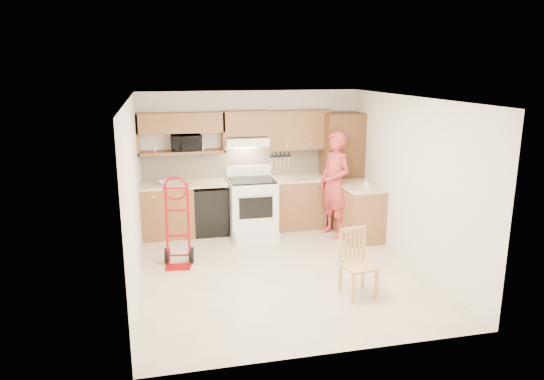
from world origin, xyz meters
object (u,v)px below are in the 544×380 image
object	(u,v)px
microwave	(186,143)
range	(253,203)
dining_chair	(359,264)
person	(335,184)
hand_truck	(177,226)

from	to	relation	value
microwave	range	bearing A→B (deg)	-26.17
microwave	dining_chair	bearing A→B (deg)	-61.58
person	range	bearing A→B (deg)	-121.19
microwave	hand_truck	xyz separation A→B (m)	(-0.27, -1.56, -1.01)
range	person	bearing A→B (deg)	-11.71
microwave	dining_chair	world-z (taller)	microwave
range	hand_truck	xyz separation A→B (m)	(-1.35, -1.12, 0.02)
dining_chair	person	bearing A→B (deg)	70.07
range	person	size ratio (longest dim) A/B	0.64
hand_truck	dining_chair	distance (m)	2.73
person	dining_chair	size ratio (longest dim) A/B	2.10
person	hand_truck	world-z (taller)	person
range	dining_chair	bearing A→B (deg)	-71.69
microwave	person	world-z (taller)	person
range	microwave	bearing A→B (deg)	157.70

